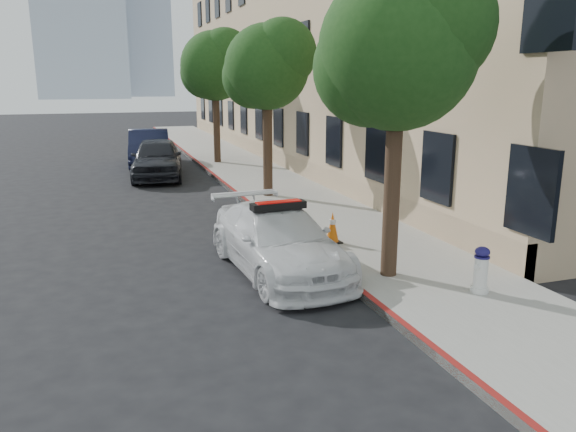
% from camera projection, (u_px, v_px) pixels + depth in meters
% --- Properties ---
extents(ground, '(120.00, 120.00, 0.00)m').
position_uv_depth(ground, '(217.00, 265.00, 11.64)').
color(ground, black).
rests_on(ground, ground).
extents(sidewalk, '(3.20, 50.00, 0.15)m').
position_uv_depth(sidewalk, '(256.00, 177.00, 21.95)').
color(sidewalk, gray).
rests_on(sidewalk, ground).
extents(curb_strip, '(0.12, 50.00, 0.15)m').
position_uv_depth(curb_strip, '(217.00, 179.00, 21.48)').
color(curb_strip, maroon).
rests_on(curb_strip, ground).
extents(building, '(8.00, 36.00, 10.00)m').
position_uv_depth(building, '(339.00, 54.00, 27.14)').
color(building, tan).
rests_on(building, ground).
extents(tower_right, '(14.00, 14.00, 44.00)m').
position_uv_depth(tower_right, '(137.00, 2.00, 133.63)').
color(tower_right, '#9EA8B7').
rests_on(tower_right, ground).
extents(tree_near, '(2.92, 2.82, 5.62)m').
position_uv_depth(tree_near, '(400.00, 48.00, 9.69)').
color(tree_near, black).
rests_on(tree_near, sidewalk).
extents(tree_mid, '(2.77, 2.64, 5.43)m').
position_uv_depth(tree_mid, '(268.00, 66.00, 17.09)').
color(tree_mid, black).
rests_on(tree_mid, sidewalk).
extents(tree_far, '(3.10, 3.00, 5.81)m').
position_uv_depth(tree_far, '(216.00, 65.00, 24.40)').
color(tree_far, black).
rests_on(tree_far, sidewalk).
extents(police_car, '(2.14, 4.58, 1.45)m').
position_uv_depth(police_car, '(278.00, 240.00, 11.12)').
color(police_car, white).
rests_on(police_car, ground).
extents(parked_car_mid, '(2.47, 4.81, 1.57)m').
position_uv_depth(parked_car_mid, '(157.00, 158.00, 21.87)').
color(parked_car_mid, black).
rests_on(parked_car_mid, ground).
extents(parked_car_far, '(2.11, 5.01, 1.61)m').
position_uv_depth(parked_car_far, '(149.00, 148.00, 24.98)').
color(parked_car_far, black).
rests_on(parked_car_far, ground).
extents(fire_hydrant, '(0.35, 0.31, 0.82)m').
position_uv_depth(fire_hydrant, '(481.00, 270.00, 9.68)').
color(fire_hydrant, silver).
rests_on(fire_hydrant, sidewalk).
extents(traffic_cone, '(0.40, 0.40, 0.72)m').
position_uv_depth(traffic_cone, '(332.00, 227.00, 12.67)').
color(traffic_cone, black).
rests_on(traffic_cone, sidewalk).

